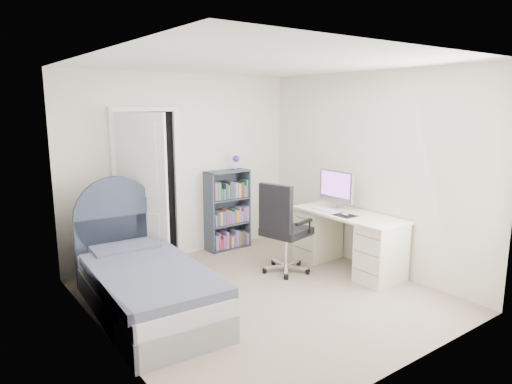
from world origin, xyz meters
TOP-DOWN VIEW (x-y plane):
  - room_shell at (0.00, 0.00)m, footprint 3.50×3.70m
  - door at (-0.70, 1.54)m, footprint 0.92×0.76m
  - bed at (-1.19, 0.43)m, footprint 1.10×2.13m
  - nightstand at (-1.26, 1.62)m, footprint 0.36×0.36m
  - floor_lamp at (-0.73, 1.68)m, footprint 0.21×0.21m
  - bookcase at (0.63, 1.66)m, footprint 0.65×0.28m
  - desk at (1.39, 0.03)m, footprint 0.60×1.51m
  - office_chair at (0.60, 0.40)m, footprint 0.63×0.65m

SIDE VIEW (x-z plane):
  - bed at x=-1.19m, z-range -0.35..0.93m
  - nightstand at x=-1.26m, z-range 0.08..0.63m
  - desk at x=1.39m, z-range -0.22..1.02m
  - bookcase at x=0.63m, z-range -0.15..1.22m
  - floor_lamp at x=-0.73m, z-range -0.14..1.36m
  - office_chair at x=0.60m, z-range 0.06..1.21m
  - door at x=-0.70m, z-range 0.00..2.06m
  - room_shell at x=0.00m, z-range -0.05..2.55m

